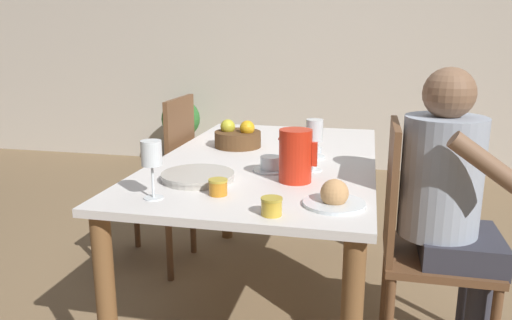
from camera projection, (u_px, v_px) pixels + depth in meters
name	position (u px, v px, depth m)	size (l,w,h in m)	color
ground_plane	(267.00, 303.00, 2.48)	(20.00, 20.00, 0.00)	#7F6647
wall_back	(325.00, 34.00, 4.77)	(10.00, 0.06, 2.60)	beige
dining_table	(268.00, 178.00, 2.32)	(0.97, 1.65, 0.74)	silver
chair_person_side	(419.00, 239.00, 1.98)	(0.42, 0.42, 0.97)	brown
chair_opposite	(162.00, 180.00, 2.79)	(0.42, 0.42, 0.97)	brown
person_seated	(449.00, 195.00, 1.89)	(0.39, 0.41, 1.18)	#33333D
red_pitcher	(295.00, 155.00, 1.90)	(0.15, 0.13, 0.20)	red
wine_glass_water	(314.00, 133.00, 2.04)	(0.07, 0.07, 0.22)	white
wine_glass_juice	(152.00, 157.00, 1.69)	(0.07, 0.07, 0.20)	white
teacup_near_person	(271.00, 165.00, 2.07)	(0.15, 0.15, 0.06)	silver
teacup_across	(309.00, 152.00, 2.30)	(0.15, 0.15, 0.06)	silver
serving_tray	(198.00, 176.00, 1.94)	(0.29, 0.29, 0.03)	#B7B2A8
bread_plate	(334.00, 197.00, 1.65)	(0.21, 0.21, 0.09)	silver
jam_jar_amber	(218.00, 186.00, 1.76)	(0.07, 0.07, 0.06)	#C67A1E
jam_jar_red	(272.00, 205.00, 1.56)	(0.07, 0.07, 0.06)	gold
fruit_bowl	(238.00, 137.00, 2.51)	(0.23, 0.23, 0.14)	brown
potted_plant	(181.00, 128.00, 4.97)	(0.38, 0.38, 0.68)	beige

